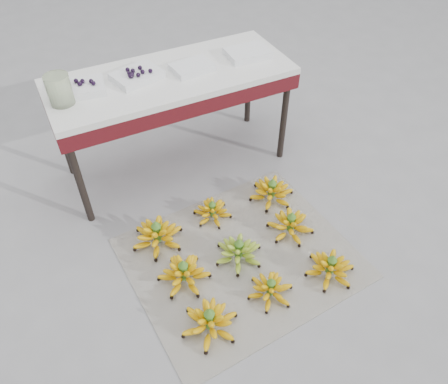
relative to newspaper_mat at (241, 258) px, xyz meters
name	(u,v)px	position (x,y,z in m)	size (l,w,h in m)	color
ground	(245,255)	(0.03, 0.01, 0.00)	(60.00, 60.00, 0.00)	gray
newspaper_mat	(241,258)	(0.00, 0.00, 0.00)	(1.25, 1.05, 0.01)	beige
bunch_front_left	(210,322)	(-0.35, -0.32, 0.06)	(0.33, 0.33, 0.18)	#F1BA00
bunch_front_center	(271,289)	(0.02, -0.29, 0.05)	(0.33, 0.33, 0.15)	#F1BA00
bunch_front_right	(330,268)	(0.39, -0.32, 0.06)	(0.35, 0.35, 0.17)	#F1BA00
bunch_mid_left	(184,273)	(-0.36, 0.01, 0.06)	(0.36, 0.36, 0.18)	#F1BA00
bunch_mid_center	(239,252)	(-0.01, 0.00, 0.06)	(0.33, 0.33, 0.17)	olive
bunch_mid_right	(290,225)	(0.36, 0.04, 0.06)	(0.31, 0.31, 0.17)	#F1BA00
bunch_back_left	(157,235)	(-0.39, 0.33, 0.07)	(0.40, 0.40, 0.19)	#F1BA00
bunch_back_center	(212,211)	(-0.01, 0.37, 0.05)	(0.26, 0.26, 0.15)	#F1BA00
bunch_back_right	(272,192)	(0.41, 0.34, 0.06)	(0.38, 0.38, 0.18)	#F1BA00
vendor_table	(171,86)	(0.00, 0.95, 0.64)	(1.51, 0.60, 0.72)	black
tray_far_left	(80,88)	(-0.54, 0.99, 0.74)	(0.30, 0.24, 0.07)	silver
tray_left	(137,75)	(-0.20, 0.98, 0.75)	(0.32, 0.26, 0.07)	silver
tray_right	(192,67)	(0.13, 0.93, 0.74)	(0.26, 0.20, 0.04)	silver
tray_far_right	(248,53)	(0.53, 0.94, 0.74)	(0.28, 0.21, 0.04)	silver
glass_jar	(59,90)	(-0.66, 0.92, 0.81)	(0.14, 0.14, 0.17)	beige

